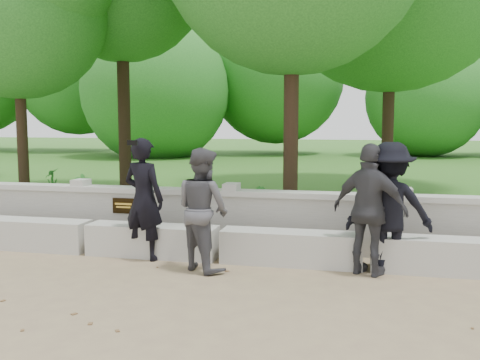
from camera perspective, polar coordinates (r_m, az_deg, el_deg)
name	(u,v)px	position (r m, az deg, el deg)	size (l,w,h in m)	color
ground	(7,292)	(6.75, -23.62, -10.86)	(80.00, 80.00, 0.00)	#97845C
lawn	(252,171)	(19.64, 1.33, 0.99)	(40.00, 22.00, 0.25)	#356818
concrete_bench	(89,237)	(8.25, -15.81, -5.89)	(11.90, 0.45, 0.45)	beige
parapet_wall	(110,213)	(8.81, -13.67, -3.48)	(12.50, 0.35, 0.90)	#BAB7AF
man_main	(144,199)	(7.56, -10.23, -2.01)	(0.70, 0.64, 1.71)	black
visitor_left	(203,209)	(6.94, -4.01, -3.12)	(0.98, 0.94, 1.59)	#4A494F
visitor_mid	(390,208)	(7.06, 15.66, -2.87)	(1.12, 0.68, 1.67)	black
visitor_right	(370,210)	(6.87, 13.68, -3.10)	(1.05, 0.78, 1.66)	#38373C
shrub_a	(83,189)	(11.37, -16.36, -0.91)	(0.33, 0.22, 0.62)	#2B7628
shrub_b	(259,201)	(9.65, 2.03, -2.22)	(0.28, 0.23, 0.51)	#2B7628
shrub_d	(52,183)	(12.55, -19.38, -0.29)	(0.36, 0.32, 0.65)	#2B7628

